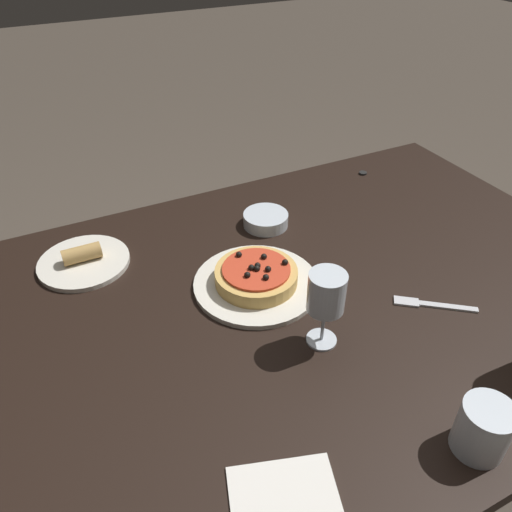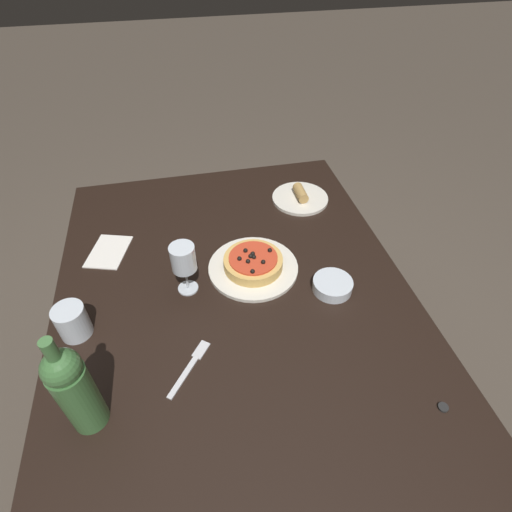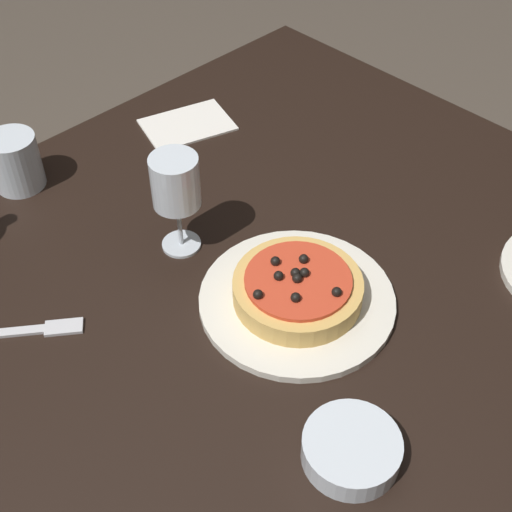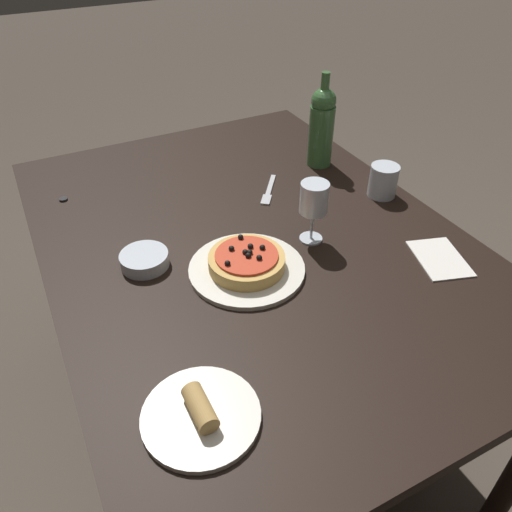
% 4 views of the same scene
% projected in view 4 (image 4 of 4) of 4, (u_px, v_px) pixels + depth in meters
% --- Properties ---
extents(ground_plane, '(14.00, 14.00, 0.00)m').
position_uv_depth(ground_plane, '(253.00, 412.00, 1.79)').
color(ground_plane, '#4C4238').
extents(dining_table, '(1.44, 1.04, 0.78)m').
position_uv_depth(dining_table, '(252.00, 261.00, 1.37)').
color(dining_table, black).
rests_on(dining_table, ground_plane).
extents(dinner_plate, '(0.28, 0.28, 0.01)m').
position_uv_depth(dinner_plate, '(247.00, 269.00, 1.20)').
color(dinner_plate, silver).
rests_on(dinner_plate, dining_table).
extents(pizza, '(0.18, 0.18, 0.05)m').
position_uv_depth(pizza, '(247.00, 261.00, 1.18)').
color(pizza, tan).
rests_on(pizza, dinner_plate).
extents(wine_glass, '(0.07, 0.07, 0.17)m').
position_uv_depth(wine_glass, '(314.00, 200.00, 1.23)').
color(wine_glass, silver).
rests_on(wine_glass, dining_table).
extents(wine_bottle, '(0.08, 0.08, 0.30)m').
position_uv_depth(wine_bottle, '(322.00, 126.00, 1.56)').
color(wine_bottle, '#3D6B38').
rests_on(wine_bottle, dining_table).
extents(water_cup, '(0.08, 0.08, 0.09)m').
position_uv_depth(water_cup, '(383.00, 181.00, 1.45)').
color(water_cup, silver).
rests_on(water_cup, dining_table).
extents(side_bowl, '(0.12, 0.12, 0.03)m').
position_uv_depth(side_bowl, '(144.00, 260.00, 1.21)').
color(side_bowl, silver).
rests_on(side_bowl, dining_table).
extents(fork, '(0.15, 0.12, 0.00)m').
position_uv_depth(fork, '(269.00, 191.00, 1.49)').
color(fork, silver).
rests_on(fork, dining_table).
extents(side_plate, '(0.21, 0.21, 0.05)m').
position_uv_depth(side_plate, '(201.00, 414.00, 0.87)').
color(side_plate, silver).
rests_on(side_plate, dining_table).
extents(paper_napkin, '(0.19, 0.16, 0.00)m').
position_uv_depth(paper_napkin, '(440.00, 258.00, 1.24)').
color(paper_napkin, silver).
rests_on(paper_napkin, dining_table).
extents(bottle_cap, '(0.02, 0.02, 0.01)m').
position_uv_depth(bottle_cap, '(63.00, 199.00, 1.46)').
color(bottle_cap, black).
rests_on(bottle_cap, dining_table).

